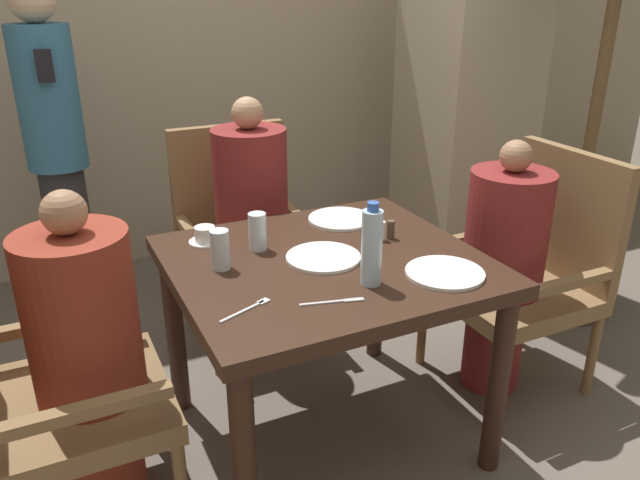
{
  "coord_description": "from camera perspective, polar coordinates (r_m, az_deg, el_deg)",
  "views": [
    {
      "loc": [
        -0.85,
        -1.71,
        1.6
      ],
      "look_at": [
        0.0,
        0.05,
        0.78
      ],
      "focal_mm": 35.0,
      "sensor_mm": 36.0,
      "label": 1
    }
  ],
  "objects": [
    {
      "name": "glass_tall_mid",
      "position": [
        2.16,
        -5.73,
        0.77
      ],
      "size": [
        0.06,
        0.06,
        0.13
      ],
      "color": "silver",
      "rests_on": "dining_table"
    },
    {
      "name": "pepper_shaker",
      "position": [
        2.27,
        6.48,
        0.96
      ],
      "size": [
        0.03,
        0.03,
        0.07
      ],
      "color": "#4C3D2D",
      "rests_on": "dining_table"
    },
    {
      "name": "salt_shaker",
      "position": [
        2.25,
        5.63,
        0.84
      ],
      "size": [
        0.03,
        0.03,
        0.07
      ],
      "color": "white",
      "rests_on": "dining_table"
    },
    {
      "name": "diner_in_left_chair",
      "position": [
        2.01,
        -20.39,
        -10.21
      ],
      "size": [
        0.32,
        0.32,
        1.09
      ],
      "color": "maroon",
      "rests_on": "ground_plane"
    },
    {
      "name": "plate_main_right",
      "position": [
        2.09,
        0.35,
        -1.63
      ],
      "size": [
        0.25,
        0.25,
        0.01
      ],
      "color": "white",
      "rests_on": "dining_table"
    },
    {
      "name": "chair_left_side",
      "position": [
        2.03,
        -24.61,
        -11.98
      ],
      "size": [
        0.56,
        0.56,
        0.98
      ],
      "color": "brown",
      "rests_on": "ground_plane"
    },
    {
      "name": "ground_plane",
      "position": [
        2.49,
        0.48,
        -17.23
      ],
      "size": [
        16.0,
        16.0,
        0.0
      ],
      "primitive_type": "plane",
      "color": "#60564C"
    },
    {
      "name": "chair_right_side",
      "position": [
        2.7,
        18.73,
        -2.25
      ],
      "size": [
        0.56,
        0.56,
        0.98
      ],
      "color": "brown",
      "rests_on": "ground_plane"
    },
    {
      "name": "diner_in_right_chair",
      "position": [
        2.59,
        16.33,
        -2.35
      ],
      "size": [
        0.32,
        0.32,
        1.06
      ],
      "color": "maroon",
      "rests_on": "ground_plane"
    },
    {
      "name": "plate_dessert_center",
      "position": [
        2.43,
        1.89,
        1.95
      ],
      "size": [
        0.25,
        0.25,
        0.01
      ],
      "color": "white",
      "rests_on": "dining_table"
    },
    {
      "name": "knife_beside_plate",
      "position": [
        1.82,
        1.42,
        -5.65
      ],
      "size": [
        0.19,
        0.06,
        0.0
      ],
      "color": "silver",
      "rests_on": "dining_table"
    },
    {
      "name": "chair_far_side",
      "position": [
        2.95,
        -7.16,
        0.92
      ],
      "size": [
        0.56,
        0.56,
        0.98
      ],
      "color": "brown",
      "rests_on": "ground_plane"
    },
    {
      "name": "water_bottle",
      "position": [
        1.89,
        4.75,
        -0.61
      ],
      "size": [
        0.06,
        0.06,
        0.27
      ],
      "color": "silver",
      "rests_on": "dining_table"
    },
    {
      "name": "potted_palm",
      "position": [
        3.28,
        23.3,
        7.62
      ],
      "size": [
        0.97,
        0.97,
        2.22
      ],
      "color": "#4C4238",
      "rests_on": "ground_plane"
    },
    {
      "name": "plate_main_left",
      "position": [
        2.02,
        11.34,
        -2.96
      ],
      "size": [
        0.25,
        0.25,
        0.01
      ],
      "color": "white",
      "rests_on": "dining_table"
    },
    {
      "name": "teacup_with_saucer",
      "position": [
        2.25,
        -10.47,
        0.36
      ],
      "size": [
        0.12,
        0.12,
        0.06
      ],
      "color": "white",
      "rests_on": "dining_table"
    },
    {
      "name": "glass_tall_near",
      "position": [
        2.03,
        -9.12,
        -0.87
      ],
      "size": [
        0.06,
        0.06,
        0.13
      ],
      "color": "silver",
      "rests_on": "dining_table"
    },
    {
      "name": "standing_host",
      "position": [
        3.24,
        -23.01,
        8.06
      ],
      "size": [
        0.28,
        0.31,
        1.63
      ],
      "color": "#2D2D33",
      "rests_on": "ground_plane"
    },
    {
      "name": "dining_table",
      "position": [
        2.15,
        0.54,
        -4.28
      ],
      "size": [
        1.02,
        0.93,
        0.73
      ],
      "color": "#331E14",
      "rests_on": "ground_plane"
    },
    {
      "name": "diner_in_far_chair",
      "position": [
        2.78,
        -6.2,
        1.38
      ],
      "size": [
        0.32,
        0.32,
        1.16
      ],
      "color": "maroon",
      "rests_on": "ground_plane"
    },
    {
      "name": "pillar_stone",
      "position": [
        3.62,
        13.79,
        18.14
      ],
      "size": [
        0.59,
        0.59,
        2.7
      ],
      "color": "tan",
      "rests_on": "ground_plane"
    },
    {
      "name": "wall_back",
      "position": [
        3.8,
        -13.52,
        19.1
      ],
      "size": [
        8.0,
        0.06,
        2.8
      ],
      "color": "tan",
      "rests_on": "ground_plane"
    },
    {
      "name": "fork_beside_plate",
      "position": [
        1.8,
        -6.38,
        -6.17
      ],
      "size": [
        0.17,
        0.08,
        0.0
      ],
      "color": "silver",
      "rests_on": "dining_table"
    }
  ]
}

